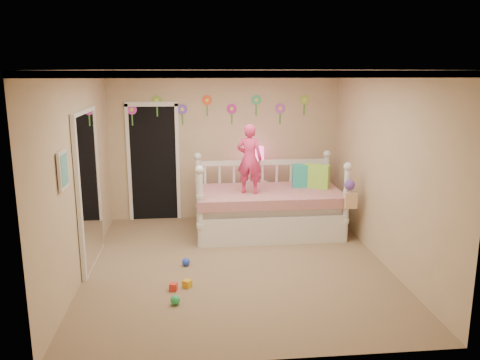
{
  "coord_description": "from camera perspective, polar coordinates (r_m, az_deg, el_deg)",
  "views": [
    {
      "loc": [
        -0.59,
        -6.19,
        2.61
      ],
      "look_at": [
        0.1,
        0.6,
        1.05
      ],
      "focal_mm": 36.4,
      "sensor_mm": 36.0,
      "label": 1
    }
  ],
  "objects": [
    {
      "name": "floor",
      "position": [
        6.74,
        -0.34,
        -9.9
      ],
      "size": [
        4.0,
        4.5,
        0.01
      ],
      "primitive_type": "cube",
      "color": "#7F684C",
      "rests_on": "ground"
    },
    {
      "name": "closet_doorway",
      "position": [
        8.59,
        -10.11,
        2.12
      ],
      "size": [
        0.9,
        0.04,
        2.07
      ],
      "primitive_type": "cube",
      "color": "black",
      "rests_on": "back_wall"
    },
    {
      "name": "daybed",
      "position": [
        7.83,
        3.33,
        -1.74
      ],
      "size": [
        2.36,
        1.28,
        1.28
      ],
      "primitive_type": null,
      "rotation": [
        0.0,
        0.0,
        0.01
      ],
      "color": "white",
      "rests_on": "floor"
    },
    {
      "name": "back_wall",
      "position": [
        8.56,
        -1.78,
        4.07
      ],
      "size": [
        4.0,
        0.01,
        2.6
      ],
      "primitive_type": "cube",
      "color": "tan",
      "rests_on": "floor"
    },
    {
      "name": "hanging_bag",
      "position": [
        7.43,
        12.72,
        -1.74
      ],
      "size": [
        0.2,
        0.16,
        0.36
      ],
      "primitive_type": null,
      "color": "beige",
      "rests_on": "daybed"
    },
    {
      "name": "left_wall",
      "position": [
        6.48,
        -18.24,
        0.56
      ],
      "size": [
        0.01,
        4.5,
        2.6
      ],
      "primitive_type": "cube",
      "color": "tan",
      "rests_on": "floor"
    },
    {
      "name": "child",
      "position": [
        7.52,
        1.11,
        2.49
      ],
      "size": [
        0.46,
        0.38,
        1.09
      ],
      "primitive_type": "imported",
      "rotation": [
        0.0,
        0.0,
        2.8
      ],
      "color": "#E7346D",
      "rests_on": "daybed"
    },
    {
      "name": "mirror_closet",
      "position": [
        6.81,
        -17.24,
        -0.95
      ],
      "size": [
        0.07,
        1.3,
        2.1
      ],
      "primitive_type": "cube",
      "color": "white",
      "rests_on": "left_wall"
    },
    {
      "name": "table_lamp",
      "position": [
        8.41,
        1.86,
        2.5
      ],
      "size": [
        0.28,
        0.28,
        0.62
      ],
      "color": "#E71E81",
      "rests_on": "nightstand"
    },
    {
      "name": "flower_decals",
      "position": [
        8.47,
        -2.42,
        8.33
      ],
      "size": [
        3.4,
        0.02,
        0.5
      ],
      "primitive_type": null,
      "color": "#B2668C",
      "rests_on": "back_wall"
    },
    {
      "name": "nightstand",
      "position": [
        8.58,
        1.82,
        -2.46
      ],
      "size": [
        0.46,
        0.38,
        0.69
      ],
      "primitive_type": "cube",
      "rotation": [
        0.0,
        0.0,
        0.17
      ],
      "color": "white",
      "rests_on": "floor"
    },
    {
      "name": "wall_picture",
      "position": [
        5.57,
        -20.05,
        1.11
      ],
      "size": [
        0.05,
        0.34,
        0.42
      ],
      "primitive_type": "cube",
      "color": "white",
      "rests_on": "left_wall"
    },
    {
      "name": "right_wall",
      "position": [
        6.83,
        16.59,
        1.29
      ],
      "size": [
        0.01,
        4.5,
        2.6
      ],
      "primitive_type": "cube",
      "color": "tan",
      "rests_on": "floor"
    },
    {
      "name": "toy_scatter",
      "position": [
        6.15,
        -7.16,
        -11.79
      ],
      "size": [
        1.16,
        1.48,
        0.11
      ],
      "primitive_type": null,
      "rotation": [
        0.0,
        0.0,
        -0.31
      ],
      "color": "#996666",
      "rests_on": "floor"
    },
    {
      "name": "crown_molding",
      "position": [
        6.22,
        -0.37,
        12.51
      ],
      "size": [
        4.0,
        4.5,
        0.06
      ],
      "primitive_type": null,
      "color": "white",
      "rests_on": "ceiling"
    },
    {
      "name": "pillow_lime",
      "position": [
        8.02,
        8.96,
        0.44
      ],
      "size": [
        0.43,
        0.33,
        0.39
      ],
      "primitive_type": "cube",
      "rotation": [
        0.0,
        0.0,
        -0.51
      ],
      "color": "#9DE846",
      "rests_on": "daybed"
    },
    {
      "name": "pillow_turquoise",
      "position": [
        8.04,
        7.54,
        0.49
      ],
      "size": [
        0.39,
        0.16,
        0.38
      ],
      "primitive_type": "cube",
      "rotation": [
        0.0,
        0.0,
        -0.06
      ],
      "color": "teal",
      "rests_on": "daybed"
    },
    {
      "name": "ceiling",
      "position": [
        6.22,
        -0.37,
        12.79
      ],
      "size": [
        4.0,
        4.5,
        0.01
      ],
      "primitive_type": "cube",
      "color": "white",
      "rests_on": "floor"
    }
  ]
}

